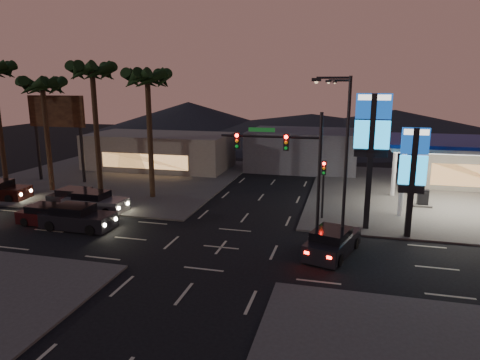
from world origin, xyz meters
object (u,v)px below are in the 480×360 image
(traffic_signal_mast, at_px, (290,159))
(car_lane_b_front, at_px, (95,202))
(gas_station, at_px, (471,145))
(car_lane_b_mid, at_px, (77,199))
(car_lane_a_front, at_px, (77,218))
(suv_station, at_px, (332,242))
(pylon_sign_short, at_px, (413,166))
(car_lane_a_mid, at_px, (48,215))
(pylon_sign_tall, at_px, (372,135))

(traffic_signal_mast, bearing_deg, car_lane_b_front, 170.01)
(gas_station, relative_size, car_lane_b_mid, 2.59)
(traffic_signal_mast, xyz_separation_m, car_lane_a_front, (-14.14, -1.08, -4.48))
(suv_station, bearing_deg, car_lane_b_mid, 166.45)
(pylon_sign_short, distance_m, car_lane_b_front, 22.81)
(car_lane_a_front, distance_m, car_lane_a_mid, 2.54)
(pylon_sign_tall, height_order, pylon_sign_short, pylon_sign_tall)
(pylon_sign_short, height_order, suv_station, pylon_sign_short)
(car_lane_b_mid, bearing_deg, pylon_sign_tall, 0.28)
(gas_station, bearing_deg, traffic_signal_mast, -140.72)
(car_lane_b_mid, height_order, suv_station, suv_station)
(pylon_sign_short, bearing_deg, gas_station, 56.31)
(car_lane_a_front, relative_size, car_lane_b_front, 1.02)
(suv_station, bearing_deg, car_lane_b_front, 167.16)
(pylon_sign_tall, bearing_deg, gas_station, 40.91)
(traffic_signal_mast, height_order, car_lane_b_front, traffic_signal_mast)
(gas_station, xyz_separation_m, suv_station, (-9.52, -11.42, -4.36))
(pylon_sign_tall, bearing_deg, suv_station, -112.35)
(car_lane_a_front, distance_m, car_lane_b_mid, 5.46)
(gas_station, xyz_separation_m, traffic_signal_mast, (-12.24, -10.01, 0.15))
(gas_station, bearing_deg, pylon_sign_short, -123.69)
(pylon_sign_tall, bearing_deg, car_lane_a_mid, -168.55)
(car_lane_a_mid, relative_size, car_lane_b_mid, 0.93)
(car_lane_b_front, xyz_separation_m, car_lane_b_mid, (-2.03, 0.72, -0.03))
(gas_station, xyz_separation_m, car_lane_a_mid, (-28.91, -10.84, -4.43))
(gas_station, bearing_deg, car_lane_a_mid, -159.45)
(gas_station, height_order, car_lane_b_front, gas_station)
(traffic_signal_mast, xyz_separation_m, suv_station, (2.72, -1.41, -4.51))
(car_lane_a_front, height_order, car_lane_b_front, car_lane_a_front)
(gas_station, relative_size, pylon_sign_tall, 1.36)
(pylon_sign_short, height_order, car_lane_a_front, pylon_sign_short)
(pylon_sign_tall, bearing_deg, car_lane_b_front, -177.62)
(car_lane_b_mid, bearing_deg, car_lane_a_mid, -82.16)
(gas_station, height_order, pylon_sign_short, pylon_sign_short)
(suv_station, bearing_deg, pylon_sign_tall, 67.65)
(gas_station, relative_size, car_lane_a_front, 2.43)
(traffic_signal_mast, bearing_deg, car_lane_a_front, -175.61)
(car_lane_a_front, xyz_separation_m, car_lane_a_mid, (-2.53, 0.26, -0.10))
(car_lane_a_mid, xyz_separation_m, suv_station, (19.39, -0.58, 0.07))
(pylon_sign_tall, xyz_separation_m, car_lane_b_front, (-19.97, -0.83, -5.66))
(car_lane_a_mid, xyz_separation_m, car_lane_b_front, (1.45, 3.51, 0.08))
(pylon_sign_tall, xyz_separation_m, car_lane_a_mid, (-21.41, -4.34, -5.74))
(car_lane_b_front, height_order, car_lane_b_mid, car_lane_b_front)
(traffic_signal_mast, relative_size, car_lane_a_front, 1.59)
(pylon_sign_short, bearing_deg, suv_station, -139.08)
(gas_station, xyz_separation_m, car_lane_b_mid, (-29.50, -6.61, -4.38))
(traffic_signal_mast, relative_size, car_lane_b_front, 1.63)
(pylon_sign_short, xyz_separation_m, car_lane_a_front, (-21.39, -3.60, -3.90))
(gas_station, xyz_separation_m, car_lane_b_front, (-27.47, -7.33, -4.35))
(gas_station, height_order, car_lane_a_front, gas_station)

